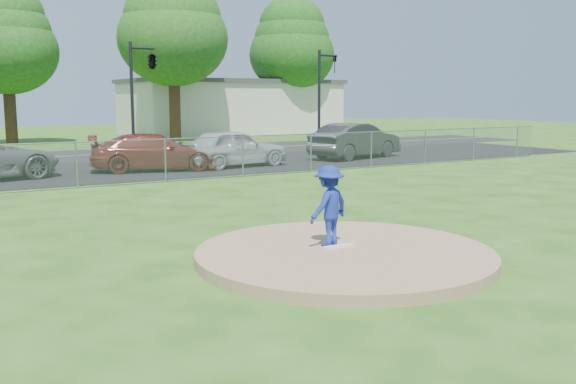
% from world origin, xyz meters
% --- Properties ---
extents(ground, '(120.00, 120.00, 0.00)m').
position_xyz_m(ground, '(0.00, 10.00, 0.00)').
color(ground, '#245211').
rests_on(ground, ground).
extents(pitchers_mound, '(5.40, 5.40, 0.20)m').
position_xyz_m(pitchers_mound, '(0.00, 0.00, 0.10)').
color(pitchers_mound, '#9B7A55').
rests_on(pitchers_mound, ground).
extents(pitching_rubber, '(0.60, 0.15, 0.04)m').
position_xyz_m(pitching_rubber, '(0.00, 0.20, 0.22)').
color(pitching_rubber, white).
rests_on(pitching_rubber, pitchers_mound).
extents(chain_link_fence, '(40.00, 0.06, 1.50)m').
position_xyz_m(chain_link_fence, '(0.00, 12.00, 0.75)').
color(chain_link_fence, gray).
rests_on(chain_link_fence, ground).
extents(parking_lot, '(50.00, 8.00, 0.01)m').
position_xyz_m(parking_lot, '(0.00, 16.50, 0.01)').
color(parking_lot, black).
rests_on(parking_lot, ground).
extents(street, '(60.00, 7.00, 0.01)m').
position_xyz_m(street, '(0.00, 24.00, 0.00)').
color(street, black).
rests_on(street, ground).
extents(commercial_building, '(16.40, 9.40, 4.30)m').
position_xyz_m(commercial_building, '(16.00, 38.00, 2.16)').
color(commercial_building, beige).
rests_on(commercial_building, ground).
extents(tree_center, '(6.16, 6.16, 9.84)m').
position_xyz_m(tree_center, '(-1.00, 34.00, 6.47)').
color(tree_center, '#342013').
rests_on(tree_center, ground).
extents(tree_right, '(7.28, 7.28, 11.63)m').
position_xyz_m(tree_right, '(9.00, 32.00, 7.65)').
color(tree_right, '#3B2415').
rests_on(tree_right, ground).
extents(tree_far_right, '(6.72, 6.72, 10.74)m').
position_xyz_m(tree_far_right, '(20.00, 35.00, 7.06)').
color(tree_far_right, '#341F13').
rests_on(tree_far_right, ground).
extents(traffic_signal_center, '(1.42, 2.48, 5.60)m').
position_xyz_m(traffic_signal_center, '(3.97, 22.00, 4.61)').
color(traffic_signal_center, black).
rests_on(traffic_signal_center, ground).
extents(traffic_signal_right, '(1.28, 0.20, 5.60)m').
position_xyz_m(traffic_signal_right, '(14.24, 22.00, 3.36)').
color(traffic_signal_right, black).
rests_on(traffic_signal_right, ground).
extents(pitcher, '(1.09, 0.84, 1.50)m').
position_xyz_m(pitcher, '(-0.06, 0.43, 0.95)').
color(pitcher, navy).
rests_on(pitcher, pitchers_mound).
extents(parked_car_darkred, '(5.45, 3.27, 1.48)m').
position_xyz_m(parked_car_darkred, '(1.85, 15.55, 0.75)').
color(parked_car_darkred, maroon).
rests_on(parked_car_darkred, parking_lot).
extents(parked_car_pearl, '(4.89, 2.41, 1.60)m').
position_xyz_m(parked_car_pearl, '(5.22, 15.26, 0.81)').
color(parked_car_pearl, silver).
rests_on(parked_car_pearl, parking_lot).
extents(parked_car_charcoal, '(5.40, 3.05, 1.68)m').
position_xyz_m(parked_car_charcoal, '(11.98, 15.75, 0.85)').
color(parked_car_charcoal, '#262628').
rests_on(parked_car_charcoal, parking_lot).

